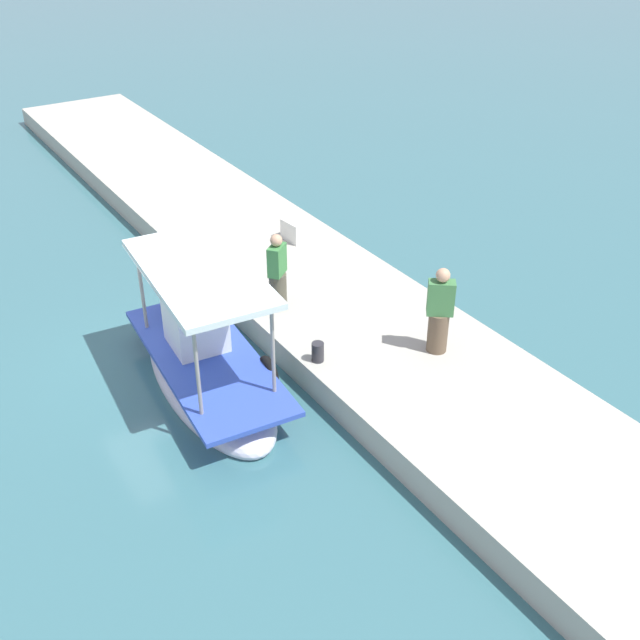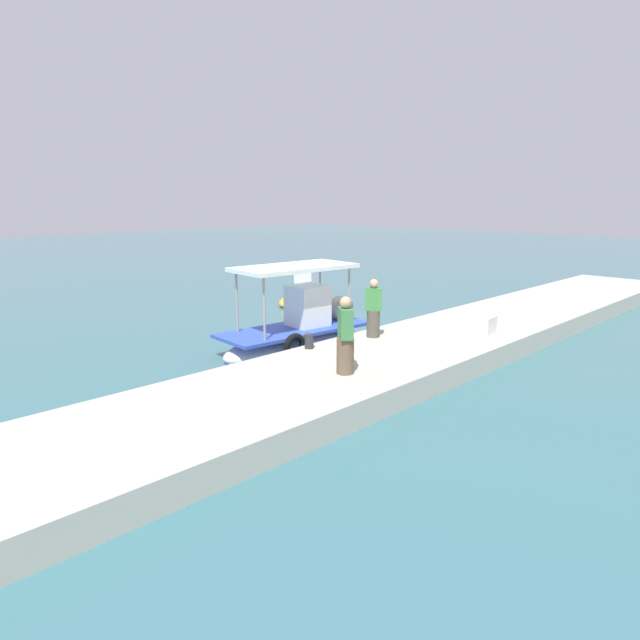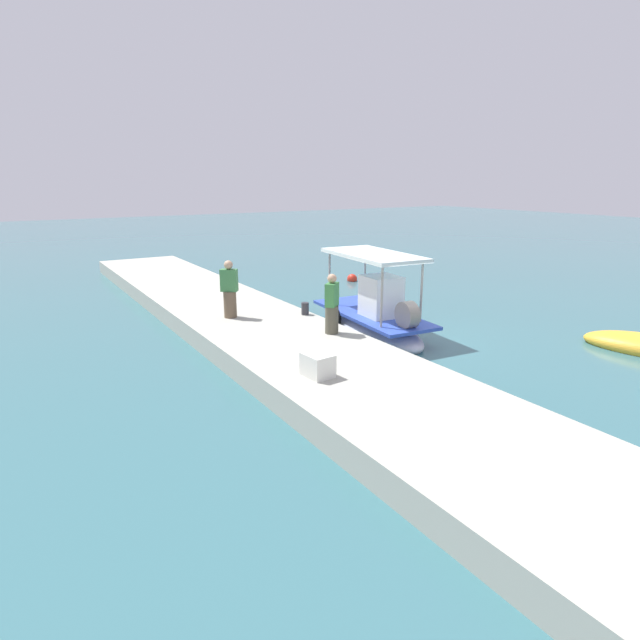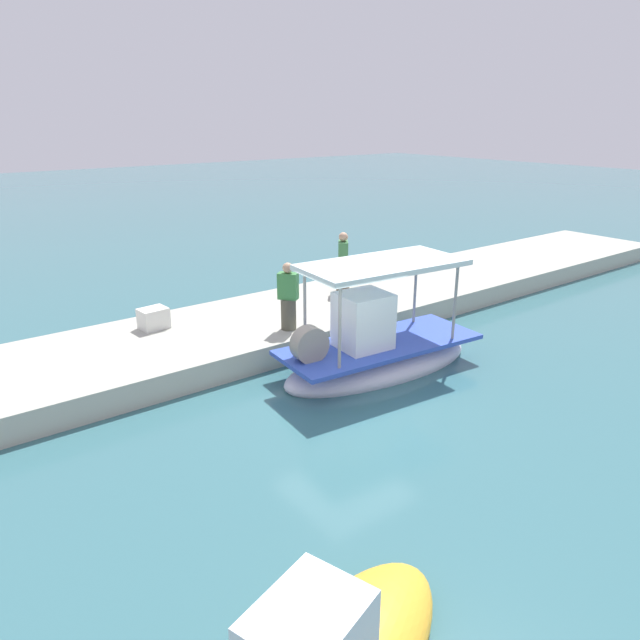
{
  "view_description": "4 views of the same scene",
  "coord_description": "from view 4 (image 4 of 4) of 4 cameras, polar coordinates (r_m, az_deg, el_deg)",
  "views": [
    {
      "loc": [
        -12.74,
        4.32,
        8.95
      ],
      "look_at": [
        -1.93,
        -2.69,
        1.05
      ],
      "focal_mm": 42.76,
      "sensor_mm": 36.0,
      "label": 1
    },
    {
      "loc": [
        -12.75,
        -12.69,
        4.56
      ],
      "look_at": [
        -1.56,
        -1.7,
        1.15
      ],
      "focal_mm": 31.54,
      "sensor_mm": 36.0,
      "label": 2
    },
    {
      "loc": [
        11.68,
        -10.45,
        4.84
      ],
      "look_at": [
        -0.99,
        -2.64,
        0.83
      ],
      "focal_mm": 29.59,
      "sensor_mm": 36.0,
      "label": 3
    },
    {
      "loc": [
        7.29,
        8.72,
        5.65
      ],
      "look_at": [
        -0.89,
        -2.11,
        0.87
      ],
      "focal_mm": 32.76,
      "sensor_mm": 36.0,
      "label": 4
    }
  ],
  "objects": [
    {
      "name": "ground_plane",
      "position": [
        12.7,
        2.55,
        -7.05
      ],
      "size": [
        120.0,
        120.0,
        0.0
      ],
      "primitive_type": "plane",
      "color": "#376970"
    },
    {
      "name": "dock_quay",
      "position": [
        15.53,
        -6.63,
        -0.89
      ],
      "size": [
        36.0,
        3.93,
        0.6
      ],
      "primitive_type": "cube",
      "color": "#B0B0A1",
      "rests_on": "ground_plane"
    },
    {
      "name": "main_fishing_boat",
      "position": [
        13.59,
        5.53,
        -3.06
      ],
      "size": [
        5.15,
        2.26,
        2.94
      ],
      "color": "silver",
      "rests_on": "ground_plane"
    },
    {
      "name": "fisherman_near_bollard",
      "position": [
        14.35,
        -3.12,
        2.01
      ],
      "size": [
        0.53,
        0.54,
        1.7
      ],
      "color": "#4F4C3D",
      "rests_on": "dock_quay"
    },
    {
      "name": "fisherman_by_crate",
      "position": [
        17.52,
        2.26,
        5.39
      ],
      "size": [
        0.56,
        0.57,
        1.8
      ],
      "color": "brown",
      "rests_on": "dock_quay"
    },
    {
      "name": "mooring_bollard",
      "position": [
        15.51,
        4.54,
        1.1
      ],
      "size": [
        0.24,
        0.24,
        0.39
      ],
      "primitive_type": "cylinder",
      "color": "#2D2D33",
      "rests_on": "dock_quay"
    },
    {
      "name": "cargo_crate",
      "position": [
        15.13,
        -15.95,
        0.16
      ],
      "size": [
        0.71,
        0.59,
        0.52
      ],
      "primitive_type": "cube",
      "rotation": [
        0.0,
        0.0,
        0.1
      ],
      "color": "silver",
      "rests_on": "dock_quay"
    }
  ]
}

